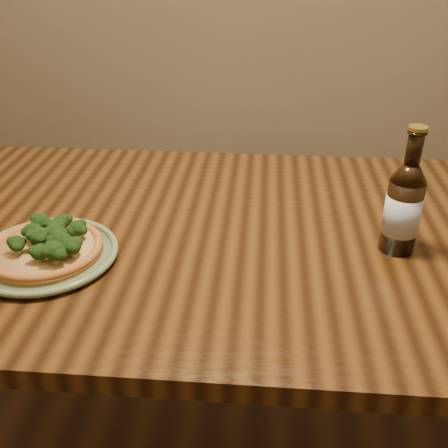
# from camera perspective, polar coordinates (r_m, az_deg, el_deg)

# --- Properties ---
(table) EXTENTS (1.60, 0.90, 0.75)m
(table) POSITION_cam_1_polar(r_m,az_deg,el_deg) (1.21, 1.10, -4.44)
(table) COLOR #44260E
(table) RESTS_ON ground
(plate) EXTENTS (0.29, 0.29, 0.02)m
(plate) POSITION_cam_1_polar(r_m,az_deg,el_deg) (1.11, -18.78, -3.17)
(plate) COLOR #667651
(plate) RESTS_ON table
(pizza) EXTENTS (0.23, 0.23, 0.06)m
(pizza) POSITION_cam_1_polar(r_m,az_deg,el_deg) (1.10, -18.77, -2.32)
(pizza) COLOR #AF6327
(pizza) RESTS_ON plate
(beer_bottle) EXTENTS (0.07, 0.07, 0.26)m
(beer_bottle) POSITION_cam_1_polar(r_m,az_deg,el_deg) (1.10, 18.94, 1.78)
(beer_bottle) COLOR black
(beer_bottle) RESTS_ON table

